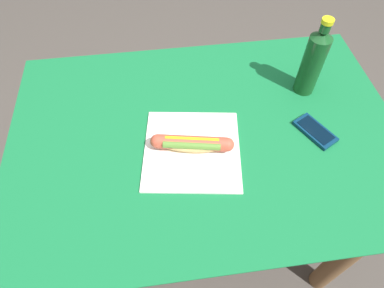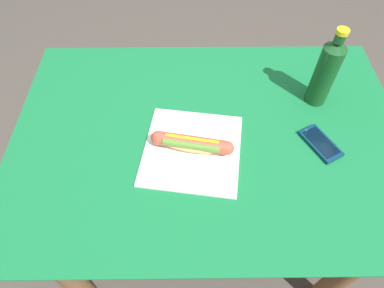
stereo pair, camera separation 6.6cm
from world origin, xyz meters
name	(u,v)px [view 2 (the right image)]	position (x,y,z in m)	size (l,w,h in m)	color
ground_plane	(202,231)	(0.00, 0.00, 0.00)	(6.00, 6.00, 0.00)	#47423D
dining_table	(207,161)	(0.00, 0.00, 0.60)	(1.14, 0.80, 0.73)	brown
paper_wrapper	(192,150)	(0.05, 0.06, 0.74)	(0.26, 0.27, 0.01)	white
hot_dog	(192,144)	(0.05, 0.06, 0.77)	(0.22, 0.08, 0.05)	#E5BC75
cell_phone	(320,143)	(-0.31, 0.04, 0.74)	(0.11, 0.14, 0.01)	#0A2D4C
soda_bottle	(326,72)	(-0.34, -0.14, 0.85)	(0.06, 0.06, 0.25)	#14471E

